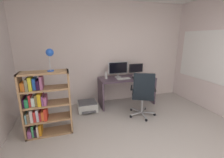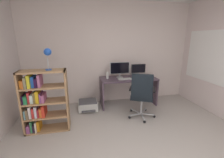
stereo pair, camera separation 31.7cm
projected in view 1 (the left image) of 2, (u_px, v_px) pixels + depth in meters
The scene contains 13 objects.
wall_back at pixel (107, 54), 4.11m from camera, with size 4.48×0.10×2.68m, color silver.
window_pane at pixel (206, 56), 3.75m from camera, with size 0.01×1.50×1.13m, color white.
window_frame at pixel (206, 56), 3.75m from camera, with size 0.02×1.58×1.21m, color white.
desk at pixel (127, 85), 4.07m from camera, with size 1.46×0.62×0.74m.
monitor_main at pixel (118, 68), 4.00m from camera, with size 0.53×0.18×0.41m.
monitor_secondary at pixel (136, 69), 4.16m from camera, with size 0.39×0.18×0.34m.
keyboard at pixel (124, 79), 3.88m from camera, with size 0.34×0.13×0.02m, color silver.
computer_mouse at pixel (134, 78), 3.94m from camera, with size 0.06×0.10×0.03m, color black.
desktop_speaker at pixel (106, 75), 3.89m from camera, with size 0.07×0.07×0.17m, color silver.
office_chair at pixel (143, 92), 3.33m from camera, with size 0.64×0.67×1.06m.
bookshelf at pixel (42, 104), 2.72m from camera, with size 0.82×0.30×1.19m.
desk_lamp at pixel (50, 54), 2.55m from camera, with size 0.14×0.13×0.39m.
printer at pixel (87, 106), 3.78m from camera, with size 0.47×0.49×0.22m.
Camera 1 is at (-1.12, -1.29, 1.75)m, focal length 24.35 mm.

